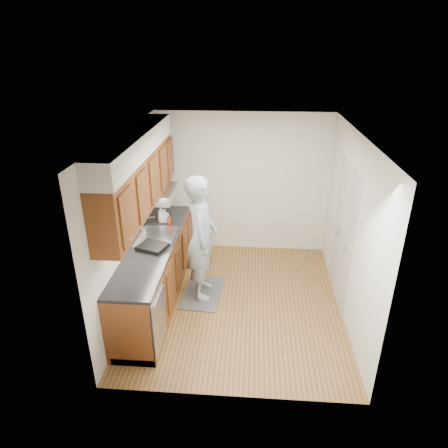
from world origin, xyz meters
name	(u,v)px	position (x,y,z in m)	size (l,w,h in m)	color
floor	(237,301)	(0.00, 0.00, 0.00)	(3.50, 3.50, 0.00)	olive
ceiling	(240,134)	(0.00, 0.00, 2.50)	(3.50, 3.50, 0.00)	white
wall_left	(131,222)	(-1.50, 0.00, 1.25)	(0.02, 3.50, 2.50)	silver
wall_right	(350,229)	(1.50, 0.00, 1.25)	(0.02, 3.50, 2.50)	silver
wall_back	(243,184)	(0.00, 1.75, 1.25)	(3.00, 0.02, 2.50)	silver
counter	(156,270)	(-1.20, 0.00, 0.49)	(0.64, 2.80, 1.30)	brown
upper_cabinets	(139,173)	(-1.33, 0.05, 1.95)	(0.47, 2.80, 1.21)	brown
closet_door	(343,235)	(1.49, 0.30, 1.02)	(0.02, 1.22, 2.05)	silver
floor_mat	(203,293)	(-0.54, 0.18, 0.01)	(0.55, 0.93, 0.02)	slate
person	(201,230)	(-0.54, 0.18, 1.08)	(0.75, 0.50, 2.13)	#92A7B2
soap_bottle_a	(161,214)	(-1.24, 0.71, 1.08)	(0.11, 0.11, 0.28)	silver
soap_bottle_b	(165,215)	(-1.19, 0.74, 1.05)	(0.10, 0.10, 0.21)	silver
soap_bottle_c	(163,216)	(-1.23, 0.79, 1.02)	(0.12, 0.12, 0.15)	silver
soda_can	(169,221)	(-1.09, 0.62, 1.00)	(0.07, 0.07, 0.12)	#AA361D
steel_can	(167,217)	(-1.16, 0.77, 1.00)	(0.07, 0.07, 0.12)	#A5A5AA
dish_rack	(153,247)	(-1.17, -0.17, 0.97)	(0.37, 0.31, 0.06)	black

